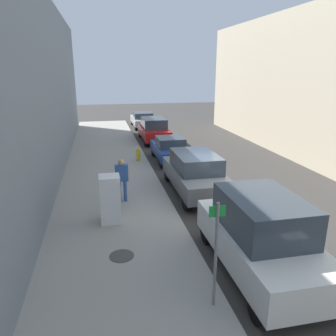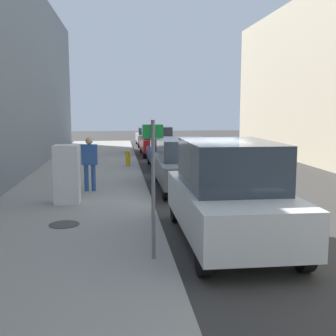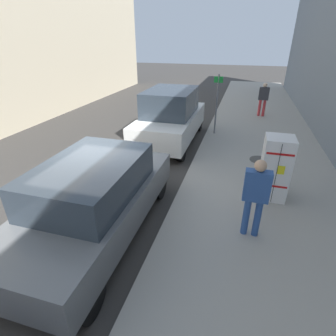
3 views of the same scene
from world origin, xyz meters
name	(u,v)px [view 3 (image 3 of 3)]	position (x,y,z in m)	size (l,w,h in m)	color
ground_plane	(106,201)	(0.00, 0.00, 0.00)	(80.00, 80.00, 0.00)	#383533
sidewalk_slab	(266,226)	(-4.08, 0.00, 0.07)	(4.56, 44.00, 0.14)	#9E998E
discarded_refrigerator	(275,168)	(-4.22, -1.26, 0.96)	(0.69, 0.71, 1.66)	white
manhole_cover	(260,160)	(-4.03, -3.56, 0.14)	(0.70, 0.70, 0.02)	#47443F
street_sign_post	(217,102)	(-2.16, -5.98, 1.52)	(0.36, 0.07, 2.47)	slate
pedestrian_walking_far	(263,97)	(-4.21, -9.55, 1.14)	(0.50, 0.23, 1.72)	#B73338
pedestrian_standing_near	(256,193)	(-3.70, 0.46, 1.16)	(0.51, 0.24, 1.75)	#2D5193
parked_van_white	(171,117)	(-0.47, -4.80, 1.05)	(2.02, 4.67, 2.14)	silver
parked_suv_gray	(94,199)	(-0.47, 1.19, 0.91)	(1.96, 4.76, 1.76)	slate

